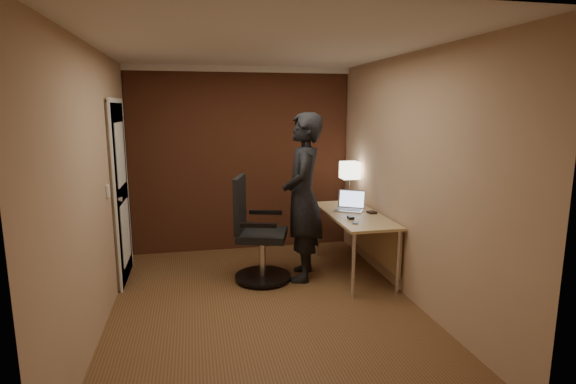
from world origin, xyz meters
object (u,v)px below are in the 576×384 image
at_px(mouse, 351,218).
at_px(person, 303,197).
at_px(desk_lamp, 350,171).
at_px(phone, 356,223).
at_px(laptop, 350,205).
at_px(desk, 359,224).
at_px(office_chair, 256,236).
at_px(wallet, 372,212).

relative_size(mouse, person, 0.05).
height_order(desk_lamp, phone, desk_lamp).
bearing_deg(laptop, desk, -75.69).
bearing_deg(desk, laptop, 104.31).
distance_m(desk_lamp, office_chair, 1.61).
height_order(desk, desk_lamp, desk_lamp).
xyz_separation_m(laptop, mouse, (-0.15, -0.44, -0.05)).
bearing_deg(person, desk, 108.73).
xyz_separation_m(phone, person, (-0.49, 0.40, 0.22)).
xyz_separation_m(desk_lamp, phone, (-0.30, -1.06, -0.41)).
distance_m(desk, wallet, 0.20).
xyz_separation_m(desk_lamp, office_chair, (-1.33, -0.64, -0.63)).
relative_size(desk_lamp, person, 0.28).
bearing_deg(person, mouse, 83.28).
height_order(desk_lamp, mouse, desk_lamp).
relative_size(desk_lamp, mouse, 5.35).
xyz_separation_m(laptop, wallet, (0.19, -0.23, -0.05)).
xyz_separation_m(desk, person, (-0.70, -0.03, 0.35)).
xyz_separation_m(desk, desk_lamp, (0.09, 0.63, 0.55)).
bearing_deg(phone, desk_lamp, 96.91).
bearing_deg(person, office_chair, -75.62).
distance_m(laptop, person, 0.71).
distance_m(desk_lamp, mouse, 1.01).
bearing_deg(office_chair, laptop, 9.57).
relative_size(desk, office_chair, 1.27).
distance_m(wallet, person, 0.87).
height_order(phone, office_chair, office_chair).
bearing_deg(mouse, wallet, 35.39).
relative_size(wallet, person, 0.06).
xyz_separation_m(mouse, wallet, (0.34, 0.21, -0.01)).
bearing_deg(desk_lamp, mouse, -108.47).
xyz_separation_m(desk_lamp, laptop, (-0.14, -0.44, -0.35)).
bearing_deg(office_chair, mouse, -12.84).
relative_size(wallet, office_chair, 0.09).
distance_m(desk_lamp, phone, 1.18).
xyz_separation_m(desk_lamp, mouse, (-0.29, -0.88, -0.40)).
bearing_deg(wallet, mouse, -147.84).
bearing_deg(phone, wallet, 71.56).
bearing_deg(phone, desk, 86.37).
distance_m(phone, person, 0.67).
relative_size(laptop, office_chair, 0.35).
relative_size(mouse, wallet, 0.91).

